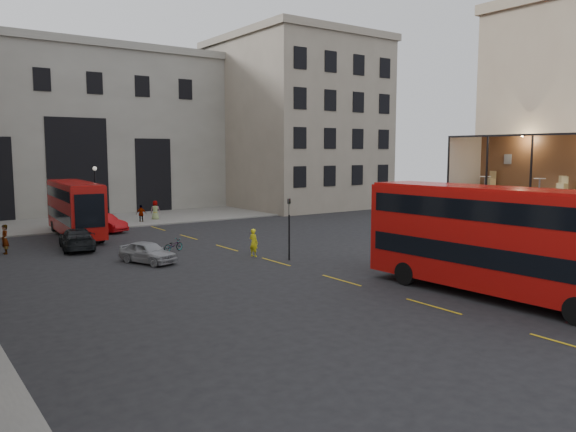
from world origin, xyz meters
TOP-DOWN VIEW (x-y plane):
  - ground at (0.00, 0.00)m, footprint 140.00×140.00m
  - host_frontage at (6.50, 0.00)m, footprint 3.00×11.00m
  - cafe_floor at (6.50, 0.00)m, footprint 3.00×10.00m
  - gateway at (-5.00, 47.99)m, footprint 35.00×10.60m
  - building_right at (20.00, 39.97)m, footprint 16.60×18.60m
  - pavement_far at (-6.00, 38.00)m, footprint 40.00×12.00m
  - traffic_light_near at (-1.00, 12.00)m, footprint 0.16×0.20m
  - street_lamp_b at (-6.00, 34.00)m, footprint 0.36×0.36m
  - bus_near at (1.49, -0.53)m, footprint 3.45×12.74m
  - bus_far at (-9.05, 29.25)m, footprint 3.27×10.89m
  - car_a at (-8.38, 16.23)m, footprint 2.80×4.16m
  - car_b at (-6.42, 30.77)m, footprint 3.04×4.75m
  - car_c at (-10.54, 23.45)m, footprint 2.85×5.32m
  - bicycle at (-5.50, 18.98)m, footprint 1.65×0.99m
  - cyclist at (-2.13, 14.30)m, footprint 0.58×0.74m
  - pedestrian_b at (-5.22, 33.96)m, footprint 1.29×1.21m
  - pedestrian_c at (-1.73, 34.57)m, footprint 1.01×0.47m
  - pedestrian_d at (0.10, 35.65)m, footprint 1.12×1.05m
  - pedestrian_e at (-14.81, 24.37)m, footprint 0.54×0.75m
  - cafe_table_mid at (5.93, 0.07)m, footprint 0.56×0.56m
  - cafe_table_far at (5.61, 3.00)m, footprint 0.56×0.56m
  - cafe_chair_b at (7.42, -0.33)m, footprint 0.42×0.42m
  - cafe_chair_c at (7.48, -0.22)m, footprint 0.46×0.46m
  - cafe_chair_d at (7.59, 4.04)m, footprint 0.51×0.51m

SIDE VIEW (x-z plane):
  - ground at x=0.00m, z-range 0.00..0.00m
  - pavement_far at x=-6.00m, z-range 0.00..0.12m
  - bicycle at x=-5.50m, z-range 0.00..0.82m
  - car_a at x=-8.38m, z-range 0.00..1.32m
  - car_c at x=-10.54m, z-range 0.00..1.47m
  - car_b at x=-6.42m, z-range 0.00..1.48m
  - pedestrian_c at x=-1.73m, z-range 0.00..1.68m
  - pedestrian_b at x=-5.22m, z-range 0.00..1.75m
  - cyclist at x=-2.13m, z-range 0.00..1.78m
  - pedestrian_d at x=0.10m, z-range 0.00..1.92m
  - pedestrian_e at x=-14.81m, z-range 0.00..1.93m
  - host_frontage at x=6.50m, z-range 0.00..4.50m
  - street_lamp_b at x=-6.00m, z-range -0.27..5.06m
  - bus_far at x=-9.05m, z-range 0.26..4.55m
  - traffic_light_near at x=-1.00m, z-range 0.52..4.32m
  - bus_near at x=1.49m, z-range 0.31..5.35m
  - cafe_floor at x=6.50m, z-range 4.50..4.60m
  - cafe_chair_b at x=7.42m, z-range 4.45..5.21m
  - cafe_chair_c at x=7.48m, z-range 4.44..5.24m
  - cafe_chair_d at x=7.59m, z-range 4.42..5.33m
  - cafe_table_far at x=5.61m, z-range 4.71..5.41m
  - cafe_table_mid at x=5.93m, z-range 4.71..5.42m
  - gateway at x=-5.00m, z-range 0.39..18.39m
  - building_right at x=20.00m, z-range 0.39..20.39m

